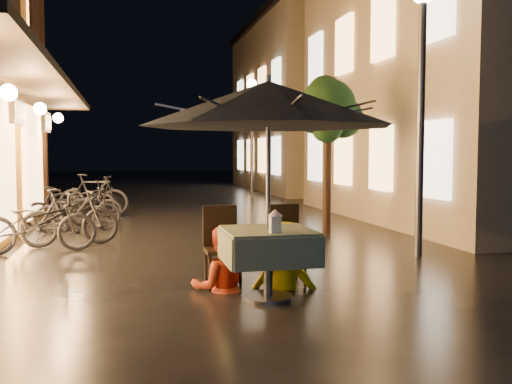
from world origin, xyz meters
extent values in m
plane|color=black|center=(0.00, 0.00, 0.00)|extent=(90.00, 90.00, 0.00)
cube|color=black|center=(-2.90, 4.00, 2.75)|extent=(1.20, 10.50, 0.12)
cube|color=#F9B266|center=(-3.44, 8.00, 4.60)|extent=(0.10, 0.90, 1.50)
cube|color=#F9B266|center=(-3.44, 4.00, 1.40)|extent=(0.10, 2.20, 2.40)
cube|color=#F9B266|center=(-3.44, 7.50, 1.40)|extent=(0.10, 2.20, 2.40)
cube|color=tan|center=(7.50, 6.50, 3.25)|extent=(7.00, 9.00, 6.50)
cube|color=#F9B266|center=(3.95, 3.20, 1.50)|extent=(0.10, 1.00, 1.40)
cube|color=#F9B266|center=(3.95, 5.40, 1.50)|extent=(0.10, 1.00, 1.40)
cube|color=#F9B266|center=(3.95, 5.40, 4.30)|extent=(0.10, 1.00, 1.40)
cube|color=#F9B266|center=(3.95, 7.60, 1.50)|extent=(0.10, 1.00, 1.40)
cube|color=#F9B266|center=(3.95, 7.60, 4.30)|extent=(0.10, 1.00, 1.40)
cube|color=#F9B266|center=(3.95, 9.80, 1.50)|extent=(0.10, 1.00, 1.40)
cube|color=#F9B266|center=(3.95, 9.80, 4.30)|extent=(0.10, 1.00, 1.40)
cube|color=tan|center=(7.50, 18.00, 3.50)|extent=(7.00, 10.00, 7.00)
cube|color=black|center=(7.50, 18.00, 7.15)|extent=(7.30, 10.30, 0.30)
cube|color=#F9B266|center=(3.95, 14.20, 1.50)|extent=(0.10, 1.00, 1.40)
cube|color=#F9B266|center=(3.95, 14.20, 4.30)|extent=(0.10, 1.00, 1.40)
cube|color=#F9B266|center=(3.95, 16.40, 1.50)|extent=(0.10, 1.00, 1.40)
cube|color=#F9B266|center=(3.95, 16.40, 4.30)|extent=(0.10, 1.00, 1.40)
cube|color=#F9B266|center=(3.95, 18.60, 1.50)|extent=(0.10, 1.00, 1.40)
cube|color=#F9B266|center=(3.95, 18.60, 4.30)|extent=(0.10, 1.00, 1.40)
cube|color=#F9B266|center=(3.95, 20.80, 1.50)|extent=(0.10, 1.00, 1.40)
cube|color=#F9B266|center=(3.95, 20.80, 4.30)|extent=(0.10, 1.00, 1.40)
cylinder|color=black|center=(2.40, 4.50, 1.10)|extent=(0.16, 0.16, 2.20)
sphere|color=black|center=(2.40, 4.50, 2.50)|extent=(1.10, 1.10, 1.10)
sphere|color=black|center=(2.75, 4.60, 2.30)|extent=(0.80, 0.80, 0.80)
sphere|color=black|center=(2.10, 4.35, 2.35)|extent=(0.76, 0.76, 0.76)
sphere|color=black|center=(2.45, 4.80, 2.80)|extent=(0.70, 0.70, 0.70)
sphere|color=black|center=(2.30, 4.25, 2.10)|extent=(0.60, 0.60, 0.60)
cylinder|color=#59595E|center=(3.00, 2.00, 2.00)|extent=(0.12, 0.12, 4.00)
cylinder|color=#59595E|center=(3.00, 14.00, 2.00)|extent=(0.12, 0.12, 4.00)
sphere|color=#FFEBBB|center=(3.00, 14.00, 4.05)|extent=(0.36, 0.36, 0.36)
cylinder|color=#59595E|center=(0.09, 0.03, 0.36)|extent=(0.10, 0.10, 0.72)
cylinder|color=#59595E|center=(0.09, 0.03, 0.02)|extent=(0.56, 0.56, 0.04)
cube|color=#2A5430|center=(0.09, 0.03, 0.75)|extent=(0.95, 0.95, 0.06)
cube|color=#2A5430|center=(0.56, 0.03, 0.58)|extent=(0.04, 0.95, 0.33)
cube|color=#2A5430|center=(-0.39, 0.03, 0.58)|extent=(0.04, 0.95, 0.33)
cube|color=#2A5430|center=(0.09, 0.50, 0.58)|extent=(0.95, 0.04, 0.33)
cube|color=#2A5430|center=(0.09, -0.45, 0.58)|extent=(0.95, 0.04, 0.33)
cylinder|color=#59595E|center=(0.09, 0.03, 1.15)|extent=(0.05, 0.05, 2.30)
cone|color=black|center=(0.09, 0.03, 2.15)|extent=(2.78, 2.78, 0.50)
cylinder|color=#59595E|center=(0.09, 0.03, 2.40)|extent=(0.06, 0.06, 0.12)
cube|color=black|center=(-0.31, 0.68, 0.45)|extent=(0.42, 0.42, 0.05)
cube|color=black|center=(-0.31, 0.87, 0.70)|extent=(0.42, 0.04, 0.55)
cylinder|color=black|center=(-0.49, 0.50, 0.21)|extent=(0.04, 0.04, 0.43)
cylinder|color=black|center=(-0.13, 0.50, 0.21)|extent=(0.04, 0.04, 0.43)
cylinder|color=black|center=(-0.49, 0.86, 0.21)|extent=(0.04, 0.04, 0.43)
cylinder|color=black|center=(-0.13, 0.86, 0.21)|extent=(0.04, 0.04, 0.43)
cube|color=black|center=(0.49, 0.68, 0.45)|extent=(0.42, 0.42, 0.05)
cube|color=black|center=(0.49, 0.87, 0.70)|extent=(0.42, 0.04, 0.55)
cylinder|color=black|center=(0.31, 0.50, 0.21)|extent=(0.04, 0.04, 0.43)
cylinder|color=black|center=(0.67, 0.50, 0.21)|extent=(0.04, 0.04, 0.43)
cylinder|color=black|center=(0.31, 0.86, 0.21)|extent=(0.04, 0.04, 0.43)
cylinder|color=black|center=(0.67, 0.86, 0.21)|extent=(0.04, 0.04, 0.43)
cube|color=white|center=(0.09, -0.27, 0.87)|extent=(0.11, 0.11, 0.18)
cube|color=#FFD88C|center=(0.09, -0.27, 0.86)|extent=(0.07, 0.07, 0.12)
cone|color=white|center=(0.09, -0.27, 0.99)|extent=(0.16, 0.16, 0.07)
imported|color=red|center=(-0.36, 0.58, 0.73)|extent=(0.71, 0.55, 1.45)
imported|color=#DBC500|center=(0.41, 0.53, 0.77)|extent=(1.13, 0.86, 1.54)
imported|color=black|center=(-2.84, 3.64, 0.49)|extent=(1.93, 0.93, 0.98)
imported|color=black|center=(-2.38, 4.26, 0.50)|extent=(1.73, 0.84, 1.00)
imported|color=black|center=(-2.39, 6.04, 0.45)|extent=(1.81, 0.99, 0.90)
imported|color=black|center=(-2.82, 6.87, 0.45)|extent=(1.55, 0.80, 0.89)
imported|color=black|center=(-2.32, 7.63, 0.43)|extent=(1.72, 0.97, 0.86)
imported|color=black|center=(-2.24, 8.97, 0.54)|extent=(1.87, 0.97, 1.08)
imported|color=#222329|center=(-2.50, 9.07, 0.46)|extent=(1.87, 1.26, 0.93)
camera|label=1|loc=(-1.44, -6.01, 1.63)|focal=40.00mm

